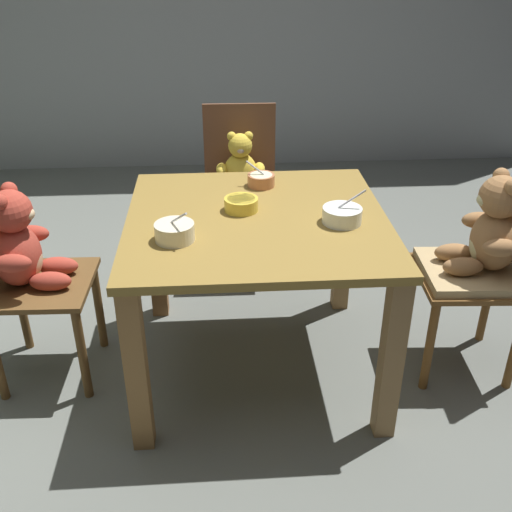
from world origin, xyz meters
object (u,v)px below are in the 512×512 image
object	(u,v)px
teddy_chair_near_right	(487,248)
porridge_bowl_terracotta_far_center	(261,180)
dining_table	(257,247)
teddy_chair_far_center	(241,178)
porridge_bowl_cream_near_left	(175,231)
teddy_chair_near_left	(21,255)
porridge_bowl_yellow_center	(241,204)
porridge_bowl_white_near_right	(342,215)

from	to	relation	value
teddy_chair_near_right	porridge_bowl_terracotta_far_center	size ratio (longest dim) A/B	7.22
dining_table	teddy_chair_far_center	size ratio (longest dim) A/B	1.14
porridge_bowl_terracotta_far_center	porridge_bowl_cream_near_left	size ratio (longest dim) A/B	0.87
teddy_chair_far_center	porridge_bowl_terracotta_far_center	bearing A→B (deg)	6.75
teddy_chair_near_left	porridge_bowl_yellow_center	distance (m)	0.87
teddy_chair_near_right	porridge_bowl_yellow_center	size ratio (longest dim) A/B	6.72
teddy_chair_far_center	teddy_chair_near_right	distance (m)	1.33
teddy_chair_near_left	porridge_bowl_white_near_right	bearing A→B (deg)	-2.40
dining_table	teddy_chair_far_center	xyz separation A→B (m)	(-0.02, 0.90, -0.06)
dining_table	porridge_bowl_cream_near_left	size ratio (longest dim) A/B	7.07
porridge_bowl_white_near_right	porridge_bowl_cream_near_left	size ratio (longest dim) A/B	1.12
teddy_chair_near_right	teddy_chair_far_center	bearing A→B (deg)	-42.53
dining_table	porridge_bowl_yellow_center	world-z (taller)	porridge_bowl_yellow_center
dining_table	porridge_bowl_terracotta_far_center	xyz separation A→B (m)	(0.04, 0.31, 0.16)
teddy_chair_near_left	porridge_bowl_cream_near_left	size ratio (longest dim) A/B	6.61
teddy_chair_near_left	dining_table	bearing A→B (deg)	0.55
teddy_chair_near_right	porridge_bowl_cream_near_left	xyz separation A→B (m)	(-1.21, -0.12, 0.17)
dining_table	teddy_chair_near_left	bearing A→B (deg)	178.87
teddy_chair_near_left	teddy_chair_near_right	size ratio (longest dim) A/B	1.05
teddy_chair_near_left	porridge_bowl_white_near_right	size ratio (longest dim) A/B	5.90
teddy_chair_far_center	porridge_bowl_cream_near_left	size ratio (longest dim) A/B	6.21
porridge_bowl_terracotta_far_center	porridge_bowl_yellow_center	size ratio (longest dim) A/B	0.93
teddy_chair_near_left	porridge_bowl_terracotta_far_center	world-z (taller)	teddy_chair_near_left
teddy_chair_far_center	teddy_chair_near_right	bearing A→B (deg)	45.01
porridge_bowl_cream_near_left	teddy_chair_far_center	bearing A→B (deg)	75.46
dining_table	teddy_chair_far_center	distance (m)	0.90
teddy_chair_far_center	porridge_bowl_yellow_center	xyz separation A→B (m)	(-0.03, -0.84, 0.22)
teddy_chair_near_left	porridge_bowl_yellow_center	world-z (taller)	teddy_chair_near_left
teddy_chair_far_center	porridge_bowl_yellow_center	bearing A→B (deg)	-1.59
porridge_bowl_cream_near_left	teddy_chair_near_left	bearing A→B (deg)	162.77
dining_table	porridge_bowl_white_near_right	xyz separation A→B (m)	(0.31, -0.07, 0.16)
teddy_chair_far_center	teddy_chair_near_right	world-z (taller)	teddy_chair_near_right
teddy_chair_far_center	porridge_bowl_white_near_right	xyz separation A→B (m)	(0.34, -0.97, 0.22)
porridge_bowl_yellow_center	porridge_bowl_cream_near_left	xyz separation A→B (m)	(-0.24, -0.24, 0.01)
teddy_chair_near_left	porridge_bowl_terracotta_far_center	xyz separation A→B (m)	(0.95, 0.29, 0.17)
teddy_chair_near_left	porridge_bowl_white_near_right	xyz separation A→B (m)	(1.23, -0.09, 0.17)
teddy_chair_near_left	porridge_bowl_terracotta_far_center	bearing A→B (deg)	18.83
teddy_chair_near_left	porridge_bowl_white_near_right	world-z (taller)	teddy_chair_near_left
porridge_bowl_yellow_center	porridge_bowl_cream_near_left	size ratio (longest dim) A/B	0.94
porridge_bowl_cream_near_left	porridge_bowl_white_near_right	bearing A→B (deg)	9.44
teddy_chair_near_right	porridge_bowl_white_near_right	world-z (taller)	teddy_chair_near_right
teddy_chair_far_center	porridge_bowl_terracotta_far_center	size ratio (longest dim) A/B	7.10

